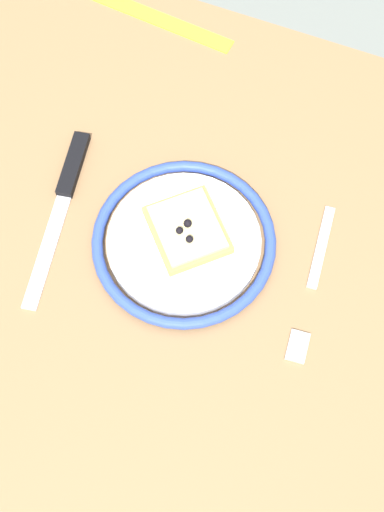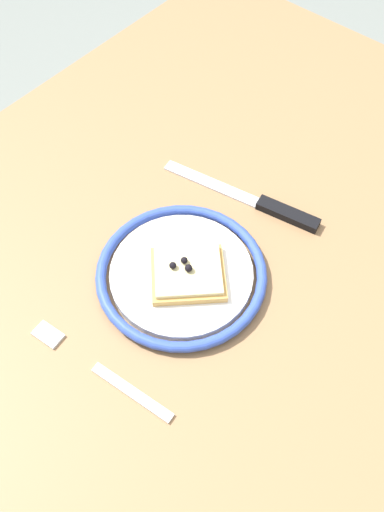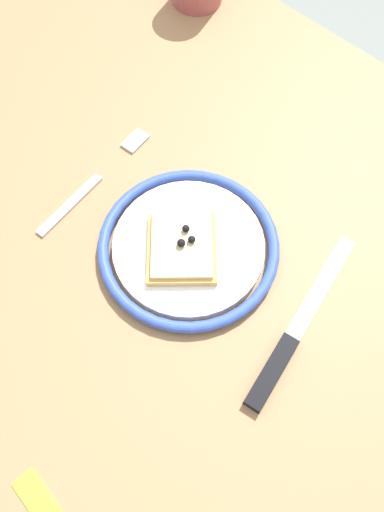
% 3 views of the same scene
% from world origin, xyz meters
% --- Properties ---
extents(ground_plane, '(6.00, 6.00, 0.00)m').
position_xyz_m(ground_plane, '(0.00, 0.00, 0.00)').
color(ground_plane, gray).
extents(dining_table, '(1.20, 0.79, 0.72)m').
position_xyz_m(dining_table, '(0.00, 0.00, 0.64)').
color(dining_table, '#936D47').
rests_on(dining_table, ground_plane).
extents(plate, '(0.22, 0.22, 0.02)m').
position_xyz_m(plate, '(0.00, -0.03, 0.73)').
color(plate, white).
rests_on(plate, dining_table).
extents(pizza_slice_near, '(0.12, 0.12, 0.03)m').
position_xyz_m(pizza_slice_near, '(-0.00, -0.04, 0.74)').
color(pizza_slice_near, tan).
rests_on(pizza_slice_near, plate).
extents(knife, '(0.06, 0.24, 0.01)m').
position_xyz_m(knife, '(0.16, -0.05, 0.72)').
color(knife, silver).
rests_on(knife, dining_table).
extents(fork, '(0.04, 0.20, 0.00)m').
position_xyz_m(fork, '(-0.16, -0.04, 0.72)').
color(fork, silver).
rests_on(fork, dining_table).
extents(measuring_tape, '(0.24, 0.04, 0.00)m').
position_xyz_m(measuring_tape, '(0.18, -0.34, 0.72)').
color(measuring_tape, yellow).
rests_on(measuring_tape, dining_table).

